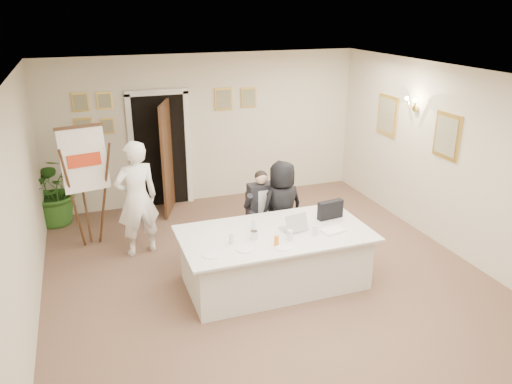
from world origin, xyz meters
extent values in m
plane|color=brown|center=(0.00, 0.00, 0.00)|extent=(7.00, 7.00, 0.00)
cube|color=white|center=(0.00, 0.00, 2.80)|extent=(6.00, 7.00, 0.02)
cube|color=beige|center=(0.00, 3.50, 1.40)|extent=(6.00, 0.10, 2.80)
cube|color=beige|center=(0.00, -3.50, 1.40)|extent=(6.00, 0.10, 2.80)
cube|color=beige|center=(-3.00, 0.00, 1.40)|extent=(0.10, 7.00, 2.80)
cube|color=beige|center=(3.00, 0.00, 1.40)|extent=(0.10, 7.00, 2.80)
cube|color=black|center=(-0.90, 3.47, 1.05)|extent=(0.92, 0.06, 2.10)
cube|color=white|center=(-1.42, 3.44, 1.05)|extent=(0.10, 0.06, 2.20)
cube|color=white|center=(-0.38, 3.44, 1.05)|extent=(0.10, 0.06, 2.20)
cube|color=#3B1E12|center=(-0.85, 3.05, 1.03)|extent=(0.33, 0.81, 2.02)
cube|color=silver|center=(0.04, 0.02, 0.38)|extent=(2.36, 1.18, 0.75)
cube|color=silver|center=(0.04, 0.02, 0.76)|extent=(2.54, 1.36, 0.03)
cube|color=white|center=(-2.28, 1.97, 1.46)|extent=(0.69, 0.33, 0.94)
imported|color=white|center=(-1.58, 1.57, 0.90)|extent=(0.73, 0.57, 1.79)
imported|color=black|center=(0.50, 0.90, 0.73)|extent=(0.78, 0.57, 1.46)
imported|color=#2C6321|center=(-2.80, 3.20, 0.63)|extent=(1.23, 1.10, 1.26)
cube|color=black|center=(0.94, 0.20, 0.91)|extent=(0.38, 0.15, 0.26)
cube|color=white|center=(0.78, -0.21, 0.79)|extent=(0.33, 0.26, 0.03)
cylinder|color=white|center=(-0.92, -0.31, 0.78)|extent=(0.27, 0.27, 0.01)
cylinder|color=white|center=(-0.49, -0.32, 0.78)|extent=(0.26, 0.26, 0.01)
cylinder|color=white|center=(-0.03, -0.44, 0.78)|extent=(0.21, 0.21, 0.01)
cylinder|color=silver|center=(-0.61, -0.11, 0.84)|extent=(0.06, 0.06, 0.14)
cylinder|color=silver|center=(0.13, -0.26, 0.84)|extent=(0.08, 0.08, 0.14)
cylinder|color=silver|center=(0.50, -0.23, 0.84)|extent=(0.08, 0.08, 0.14)
cylinder|color=silver|center=(-0.20, 0.21, 0.84)|extent=(0.07, 0.07, 0.14)
cylinder|color=orange|center=(-0.09, -0.35, 0.84)|extent=(0.06, 0.06, 0.13)
cylinder|color=silver|center=(-0.29, -0.07, 0.83)|extent=(0.12, 0.12, 0.11)
camera|label=1|loc=(-2.22, -5.57, 3.63)|focal=35.00mm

